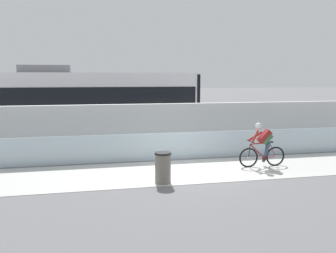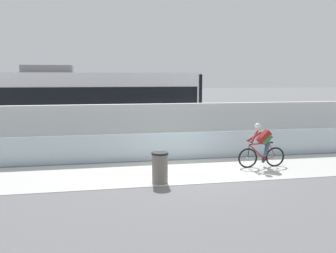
# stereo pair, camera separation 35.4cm
# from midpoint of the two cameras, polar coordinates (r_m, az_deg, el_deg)

# --- Properties ---
(ground_plane) EXTENTS (200.00, 200.00, 0.00)m
(ground_plane) POSITION_cam_midpoint_polar(r_m,az_deg,el_deg) (12.61, 3.90, -7.02)
(ground_plane) COLOR slate
(bike_path_deck) EXTENTS (32.00, 3.20, 0.01)m
(bike_path_deck) POSITION_cam_midpoint_polar(r_m,az_deg,el_deg) (12.61, 3.90, -7.00)
(bike_path_deck) COLOR beige
(bike_path_deck) RESTS_ON ground
(glass_parapet) EXTENTS (32.00, 0.05, 1.07)m
(glass_parapet) POSITION_cam_midpoint_polar(r_m,az_deg,el_deg) (14.25, 2.02, -3.10)
(glass_parapet) COLOR silver
(glass_parapet) RESTS_ON ground
(concrete_barrier_wall) EXTENTS (32.00, 0.36, 2.08)m
(concrete_barrier_wall) POSITION_cam_midpoint_polar(r_m,az_deg,el_deg) (15.90, 0.58, -0.11)
(concrete_barrier_wall) COLOR silver
(concrete_barrier_wall) RESTS_ON ground
(tram_rail_near) EXTENTS (32.00, 0.08, 0.01)m
(tram_rail_near) POSITION_cam_midpoint_polar(r_m,az_deg,el_deg) (18.47, -0.96, -2.27)
(tram_rail_near) COLOR #595654
(tram_rail_near) RESTS_ON ground
(tram_rail_far) EXTENTS (32.00, 0.08, 0.01)m
(tram_rail_far) POSITION_cam_midpoint_polar(r_m,az_deg,el_deg) (19.87, -1.68, -1.57)
(tram_rail_far) COLOR #595654
(tram_rail_far) RESTS_ON ground
(tram) EXTENTS (11.06, 2.54, 3.81)m
(tram) POSITION_cam_midpoint_polar(r_m,az_deg,el_deg) (18.69, -11.76, 3.52)
(tram) COLOR silver
(tram) RESTS_ON ground
(cyclist_on_bike) EXTENTS (1.77, 0.58, 1.61)m
(cyclist_on_bike) POSITION_cam_midpoint_polar(r_m,az_deg,el_deg) (13.39, 15.37, -2.98)
(cyclist_on_bike) COLOR black
(cyclist_on_bike) RESTS_ON ground
(trash_bin) EXTENTS (0.51, 0.51, 0.96)m
(trash_bin) POSITION_cam_midpoint_polar(r_m,az_deg,el_deg) (11.06, -0.36, -6.52)
(trash_bin) COLOR slate
(trash_bin) RESTS_ON ground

